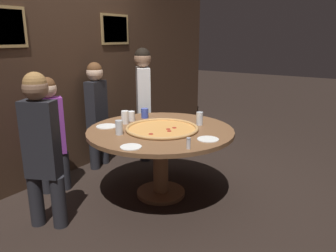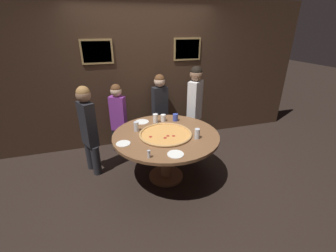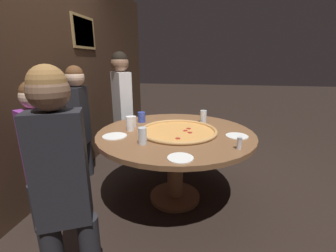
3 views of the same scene
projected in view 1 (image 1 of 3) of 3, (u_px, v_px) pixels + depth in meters
name	position (u px, v px, depth m)	size (l,w,h in m)	color
ground_plane	(161.00, 194.00, 3.56)	(24.00, 24.00, 0.00)	black
back_wall	(69.00, 67.00, 3.95)	(6.40, 0.08, 2.60)	#3D281C
dining_table	(161.00, 142.00, 3.40)	(1.51, 1.51, 0.74)	brown
giant_pizza	(162.00, 128.00, 3.34)	(0.75, 0.75, 0.03)	#E0994C
drink_cup_beside_pizza	(200.00, 119.00, 3.50)	(0.07, 0.07, 0.14)	silver
drink_cup_far_right	(131.00, 116.00, 3.68)	(0.08, 0.08, 0.11)	white
drink_cup_centre_back	(145.00, 113.00, 3.81)	(0.08, 0.08, 0.11)	#384CB7
drink_cup_by_shaker	(119.00, 127.00, 3.16)	(0.07, 0.07, 0.14)	silver
drink_cup_front_edge	(125.00, 117.00, 3.56)	(0.08, 0.08, 0.14)	white
white_plate_beside_cup	(131.00, 147.00, 2.81)	(0.19, 0.19, 0.01)	white
white_plate_near_front	(107.00, 126.00, 3.45)	(0.22, 0.22, 0.01)	white
white_plate_far_back	(208.00, 139.00, 3.02)	(0.20, 0.20, 0.01)	white
condiment_shaker	(189.00, 143.00, 2.77)	(0.04, 0.04, 0.10)	silver
diner_side_right	(51.00, 129.00, 3.46)	(0.33, 0.25, 1.26)	#232328
diner_far_left	(143.00, 97.00, 4.43)	(0.37, 0.36, 1.52)	#232328
diner_far_right	(97.00, 109.00, 4.15)	(0.35, 0.20, 1.36)	#232328
diner_centre_back	(41.00, 143.00, 2.78)	(0.26, 0.37, 1.39)	#232328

